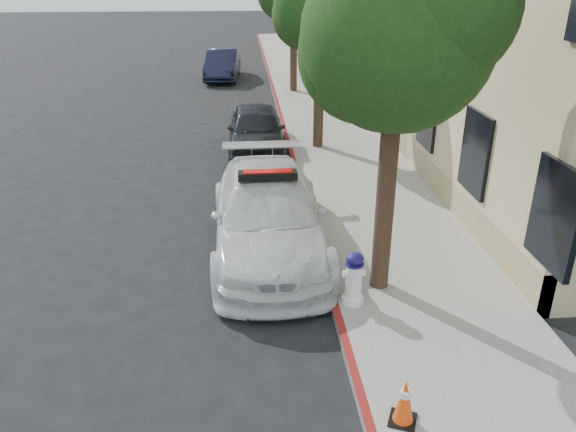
% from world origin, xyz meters
% --- Properties ---
extents(ground, '(120.00, 120.00, 0.00)m').
position_xyz_m(ground, '(0.00, 0.00, 0.00)').
color(ground, black).
rests_on(ground, ground).
extents(sidewalk, '(3.20, 50.00, 0.15)m').
position_xyz_m(sidewalk, '(3.60, 10.00, 0.07)').
color(sidewalk, gray).
rests_on(sidewalk, ground).
extents(curb_strip, '(0.12, 50.00, 0.15)m').
position_xyz_m(curb_strip, '(2.06, 10.00, 0.07)').
color(curb_strip, maroon).
rests_on(curb_strip, ground).
extents(tree_near, '(2.92, 2.82, 5.62)m').
position_xyz_m(tree_near, '(2.93, -2.01, 4.27)').
color(tree_near, black).
rests_on(tree_near, sidewalk).
extents(tree_mid, '(2.77, 2.64, 5.43)m').
position_xyz_m(tree_mid, '(2.93, 5.99, 4.16)').
color(tree_mid, black).
rests_on(tree_mid, sidewalk).
extents(police_car, '(2.15, 5.23, 1.66)m').
position_xyz_m(police_car, '(1.10, -0.30, 0.76)').
color(police_car, white).
rests_on(police_car, ground).
extents(parked_car_mid, '(1.65, 4.07, 1.38)m').
position_xyz_m(parked_car_mid, '(1.06, 5.97, 0.69)').
color(parked_car_mid, black).
rests_on(parked_car_mid, ground).
extents(parked_car_far, '(1.74, 4.25, 1.37)m').
position_xyz_m(parked_car_far, '(-0.19, 17.70, 0.69)').
color(parked_car_far, black).
rests_on(parked_car_far, ground).
extents(fire_hydrant, '(0.37, 0.34, 0.90)m').
position_xyz_m(fire_hydrant, '(2.35, -2.50, 0.59)').
color(fire_hydrant, white).
rests_on(fire_hydrant, sidewalk).
extents(traffic_cone, '(0.42, 0.42, 0.61)m').
position_xyz_m(traffic_cone, '(2.47, -5.10, 0.45)').
color(traffic_cone, black).
rests_on(traffic_cone, sidewalk).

